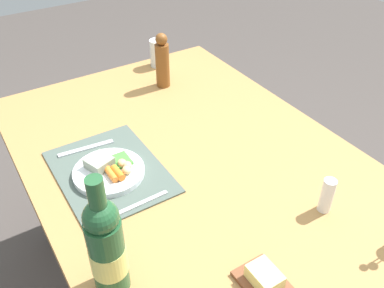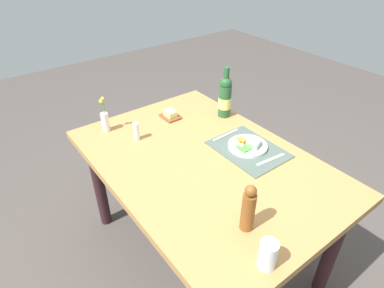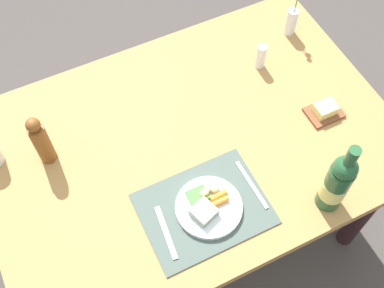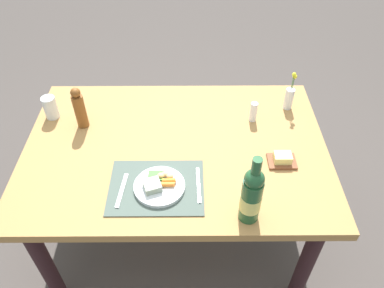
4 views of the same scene
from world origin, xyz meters
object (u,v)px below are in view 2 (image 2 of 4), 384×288
at_px(dining_table, 204,174).
at_px(salt_shaker, 136,131).
at_px(dinner_plate, 248,145).
at_px(pepper_mill, 248,209).
at_px(fork, 271,160).
at_px(knife, 226,135).
at_px(flower_vase, 105,120).
at_px(water_tumbler, 267,256).
at_px(wine_bottle, 225,97).
at_px(butter_dish, 170,115).

distance_m(dining_table, salt_shaker, 0.47).
relative_size(dinner_plate, pepper_mill, 0.96).
xyz_separation_m(fork, knife, (0.33, 0.03, 0.00)).
bearing_deg(flower_vase, dinner_plate, -139.79).
distance_m(dinner_plate, water_tumbler, 0.77).
bearing_deg(dinner_plate, pepper_mill, 134.44).
height_order(pepper_mill, salt_shaker, pepper_mill).
relative_size(dining_table, dinner_plate, 6.62).
bearing_deg(knife, salt_shaker, 55.34).
bearing_deg(pepper_mill, fork, -59.98).
distance_m(knife, flower_vase, 0.74).
distance_m(salt_shaker, wine_bottle, 0.62).
relative_size(dining_table, knife, 7.43).
bearing_deg(flower_vase, fork, -144.99).
relative_size(salt_shaker, flower_vase, 0.48).
height_order(dinner_plate, pepper_mill, pepper_mill).
height_order(knife, water_tumbler, water_tumbler).
bearing_deg(wine_bottle, flower_vase, 67.52).
height_order(dining_table, water_tumbler, water_tumbler).
relative_size(wine_bottle, water_tumbler, 2.74).
height_order(dinner_plate, butter_dish, dinner_plate).
xyz_separation_m(wine_bottle, water_tumbler, (-0.96, 0.64, -0.08)).
bearing_deg(butter_dish, fork, -166.77).
xyz_separation_m(fork, pepper_mill, (-0.25, 0.44, 0.10)).
xyz_separation_m(dining_table, wine_bottle, (0.31, -0.41, 0.24)).
bearing_deg(fork, pepper_mill, 125.71).
bearing_deg(water_tumbler, wine_bottle, -33.78).
xyz_separation_m(fork, salt_shaker, (0.62, 0.47, 0.05)).
distance_m(dining_table, dinner_plate, 0.30).
distance_m(dining_table, butter_dish, 0.52).
bearing_deg(dining_table, dinner_plate, -103.46).
bearing_deg(knife, flower_vase, 46.53).
xyz_separation_m(dining_table, water_tumbler, (-0.65, 0.23, 0.15)).
xyz_separation_m(pepper_mill, flower_vase, (1.08, 0.14, -0.04)).
bearing_deg(fork, butter_dish, 18.92).
xyz_separation_m(dinner_plate, butter_dish, (0.56, 0.15, -0.00)).
bearing_deg(salt_shaker, butter_dish, -71.96).
bearing_deg(salt_shaker, wine_bottle, -98.62).
relative_size(dinner_plate, salt_shaker, 2.02).
bearing_deg(dinner_plate, water_tumbler, 140.12).
bearing_deg(wine_bottle, water_tumbler, 146.22).
height_order(salt_shaker, butter_dish, salt_shaker).
distance_m(fork, wine_bottle, 0.56).
bearing_deg(pepper_mill, butter_dish, -15.43).
distance_m(fork, butter_dish, 0.74).
height_order(dining_table, pepper_mill, pepper_mill).
distance_m(dining_table, fork, 0.38).
distance_m(salt_shaker, butter_dish, 0.32).
bearing_deg(wine_bottle, butter_dish, 57.64).
bearing_deg(flower_vase, water_tumbler, -176.90).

